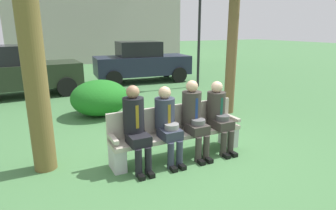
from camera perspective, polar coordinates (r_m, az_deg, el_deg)
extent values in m
plane|color=#467844|center=(5.28, 3.46, -9.66)|extent=(80.00, 80.00, 0.00)
cube|color=#B7AD9E|center=(5.02, 2.08, -5.87)|extent=(2.43, 0.44, 0.07)
cube|color=#B7AD9E|center=(5.09, 1.07, -2.45)|extent=(2.43, 0.06, 0.45)
cube|color=#B7AD9E|center=(4.56, -11.03, -6.59)|extent=(0.08, 0.44, 0.06)
cube|color=#B7AD9E|center=(5.61, 12.66, -2.49)|extent=(0.08, 0.44, 0.06)
cube|color=silver|center=(4.71, -10.10, -10.55)|extent=(0.20, 0.37, 0.38)
cube|color=silver|center=(5.69, 11.98, -6.03)|extent=(0.20, 0.37, 0.38)
cube|color=black|center=(4.52, -5.95, -6.85)|extent=(0.32, 0.38, 0.16)
cylinder|color=black|center=(4.45, -5.92, -11.49)|extent=(0.11, 0.11, 0.45)
cylinder|color=black|center=(4.51, -3.99, -11.10)|extent=(0.11, 0.11, 0.45)
cube|color=black|center=(4.49, -5.56, -13.96)|extent=(0.09, 0.22, 0.07)
cube|color=black|center=(4.55, -3.64, -13.55)|extent=(0.09, 0.22, 0.07)
cylinder|color=black|center=(4.57, -6.93, -2.09)|extent=(0.34, 0.34, 0.58)
cube|color=olive|center=(4.42, -6.19, -2.41)|extent=(0.05, 0.01, 0.37)
sphere|color=#9E7556|center=(4.47, -7.08, 2.62)|extent=(0.21, 0.21, 0.21)
cube|color=#2D3342|center=(4.73, 0.38, -5.74)|extent=(0.32, 0.38, 0.16)
cylinder|color=#2D3342|center=(4.66, 0.57, -10.15)|extent=(0.11, 0.11, 0.45)
cylinder|color=#2D3342|center=(4.73, 2.32, -9.77)|extent=(0.11, 0.11, 0.45)
cube|color=black|center=(4.70, 0.91, -12.52)|extent=(0.09, 0.22, 0.07)
cube|color=black|center=(4.76, 2.65, -12.11)|extent=(0.09, 0.22, 0.07)
cylinder|color=#2D3342|center=(4.79, -0.66, -1.60)|extent=(0.34, 0.34, 0.51)
cube|color=olive|center=(4.64, 0.24, -1.89)|extent=(0.05, 0.01, 0.33)
sphere|color=tan|center=(4.70, -0.67, 2.49)|extent=(0.21, 0.21, 0.21)
cylinder|color=gray|center=(4.68, 0.75, -4.33)|extent=(0.24, 0.24, 0.09)
cube|color=#38332D|center=(4.98, 5.80, -4.72)|extent=(0.32, 0.38, 0.16)
cylinder|color=#38332D|center=(4.90, 6.11, -8.90)|extent=(0.11, 0.11, 0.45)
cylinder|color=#38332D|center=(4.98, 7.67, -8.53)|extent=(0.11, 0.11, 0.45)
cube|color=black|center=(4.94, 6.43, -11.16)|extent=(0.09, 0.22, 0.07)
cube|color=black|center=(5.02, 7.99, -10.75)|extent=(0.09, 0.22, 0.07)
cylinder|color=#38332D|center=(5.03, 4.73, -0.48)|extent=(0.34, 0.34, 0.57)
cube|color=navy|center=(4.89, 5.75, -0.72)|extent=(0.05, 0.01, 0.36)
sphere|color=tan|center=(4.94, 4.83, 3.76)|extent=(0.21, 0.21, 0.21)
cylinder|color=#5C5C5C|center=(4.93, 6.11, -3.39)|extent=(0.24, 0.24, 0.09)
cube|color=#38332D|center=(5.27, 10.68, -3.77)|extent=(0.32, 0.38, 0.16)
cylinder|color=#38332D|center=(5.19, 11.09, -7.69)|extent=(0.11, 0.11, 0.45)
cylinder|color=#38332D|center=(5.28, 12.47, -7.35)|extent=(0.11, 0.11, 0.45)
cube|color=black|center=(5.22, 11.39, -9.83)|extent=(0.09, 0.22, 0.07)
cube|color=black|center=(5.32, 12.76, -9.45)|extent=(0.09, 0.22, 0.07)
cylinder|color=#38332D|center=(5.32, 9.60, -0.09)|extent=(0.34, 0.34, 0.51)
cube|color=#144C3D|center=(5.19, 10.69, -0.31)|extent=(0.05, 0.01, 0.33)
sphere|color=beige|center=(5.24, 9.77, 3.59)|extent=(0.21, 0.21, 0.21)
cylinder|color=#4A4A4A|center=(5.22, 10.91, -2.53)|extent=(0.24, 0.24, 0.09)
cylinder|color=brown|center=(7.63, 12.68, 10.91)|extent=(0.27, 0.27, 3.39)
cylinder|color=brown|center=(4.68, -25.63, 9.69)|extent=(0.35, 0.35, 3.78)
ellipsoid|color=#207321|center=(7.60, -13.52, 1.42)|extent=(1.48, 1.36, 0.93)
cube|color=#232D1E|center=(10.62, -27.81, 5.24)|extent=(3.96, 1.72, 0.76)
cube|color=black|center=(10.54, -29.08, 8.76)|extent=(1.76, 1.43, 0.60)
cylinder|color=black|center=(11.56, -20.98, 4.75)|extent=(0.65, 0.17, 0.64)
cylinder|color=black|center=(10.04, -19.59, 3.42)|extent=(0.65, 0.17, 0.64)
cube|color=#1E2338|center=(12.15, -5.16, 7.97)|extent=(4.03, 1.94, 0.76)
cube|color=black|center=(12.04, -5.94, 11.14)|extent=(1.83, 1.52, 0.60)
cylinder|color=black|center=(13.36, -0.41, 7.04)|extent=(0.65, 0.20, 0.64)
cylinder|color=black|center=(11.93, 2.28, 6.05)|extent=(0.65, 0.20, 0.64)
cylinder|color=black|center=(12.66, -12.10, 6.25)|extent=(0.65, 0.20, 0.64)
cylinder|color=black|center=(11.14, -10.75, 5.13)|extent=(0.65, 0.20, 0.64)
cylinder|color=black|center=(11.02, 6.22, 12.52)|extent=(0.10, 0.10, 3.44)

